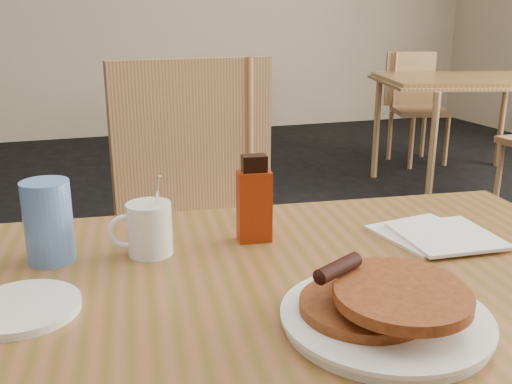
# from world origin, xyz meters

# --- Properties ---
(main_table) EXTENTS (1.25, 0.91, 0.75)m
(main_table) POSITION_xyz_m (-0.01, -0.07, 0.71)
(main_table) COLOR brown
(main_table) RESTS_ON floor
(neighbor_table) EXTENTS (1.50, 1.21, 0.75)m
(neighbor_table) POSITION_xyz_m (2.34, 2.47, 0.71)
(neighbor_table) COLOR brown
(neighbor_table) RESTS_ON floor
(chair_main_far) EXTENTS (0.51, 0.51, 1.03)m
(chair_main_far) POSITION_xyz_m (0.01, 0.66, 0.62)
(chair_main_far) COLOR tan
(chair_main_far) RESTS_ON floor
(chair_neighbor_far) EXTENTS (0.49, 0.50, 0.87)m
(chair_neighbor_far) POSITION_xyz_m (2.34, 3.19, 0.52)
(chair_neighbor_far) COLOR tan
(chair_neighbor_far) RESTS_ON floor
(pancake_plate) EXTENTS (0.27, 0.27, 0.08)m
(pancake_plate) POSITION_xyz_m (0.05, -0.22, 0.77)
(pancake_plate) COLOR white
(pancake_plate) RESTS_ON main_table
(coffee_mug) EXTENTS (0.11, 0.08, 0.14)m
(coffee_mug) POSITION_xyz_m (-0.21, 0.11, 0.80)
(coffee_mug) COLOR white
(coffee_mug) RESTS_ON main_table
(syrup_bottle) EXTENTS (0.06, 0.05, 0.16)m
(syrup_bottle) POSITION_xyz_m (-0.02, 0.12, 0.82)
(syrup_bottle) COLOR maroon
(syrup_bottle) RESTS_ON main_table
(napkin_stack) EXTENTS (0.20, 0.21, 0.01)m
(napkin_stack) POSITION_xyz_m (0.30, 0.02, 0.76)
(napkin_stack) COLOR white
(napkin_stack) RESTS_ON main_table
(blue_tumbler) EXTENTS (0.09, 0.09, 0.14)m
(blue_tumbler) POSITION_xyz_m (-0.37, 0.14, 0.82)
(blue_tumbler) COLOR #5A86D4
(blue_tumbler) RESTS_ON main_table
(side_saucer) EXTENTS (0.16, 0.16, 0.01)m
(side_saucer) POSITION_xyz_m (-0.40, -0.04, 0.76)
(side_saucer) COLOR white
(side_saucer) RESTS_ON main_table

